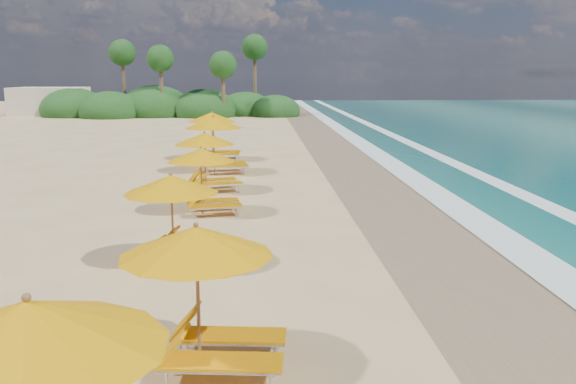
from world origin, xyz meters
name	(u,v)px	position (x,y,z in m)	size (l,w,h in m)	color
ground	(288,237)	(0.00, 0.00, 0.00)	(160.00, 160.00, 0.00)	#D5B67D
wet_sand	(440,235)	(4.00, 0.00, 0.01)	(4.00, 160.00, 0.01)	#8F7555
surf_foam	(540,233)	(6.70, 0.00, 0.03)	(4.00, 160.00, 0.01)	white
station_2	(210,289)	(-1.45, -7.02, 1.22)	(2.49, 2.34, 2.19)	olive
station_3	(179,214)	(-2.48, -2.26, 1.18)	(2.60, 2.52, 2.10)	olive
station_4	(207,176)	(-2.30, 2.77, 1.16)	(2.48, 2.37, 2.06)	olive
station_5	(210,158)	(-2.49, 6.36, 1.22)	(2.75, 2.68, 2.18)	olive
station_6	(218,141)	(-2.43, 10.38, 1.38)	(2.92, 2.77, 2.46)	olive
station_7	(216,133)	(-2.80, 14.33, 1.35)	(2.62, 2.43, 2.40)	olive
treeline	(165,106)	(-9.94, 45.51, 1.00)	(25.80, 8.80, 9.74)	#163D14
beach_building	(50,101)	(-22.00, 48.00, 1.40)	(7.00, 5.00, 2.80)	beige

